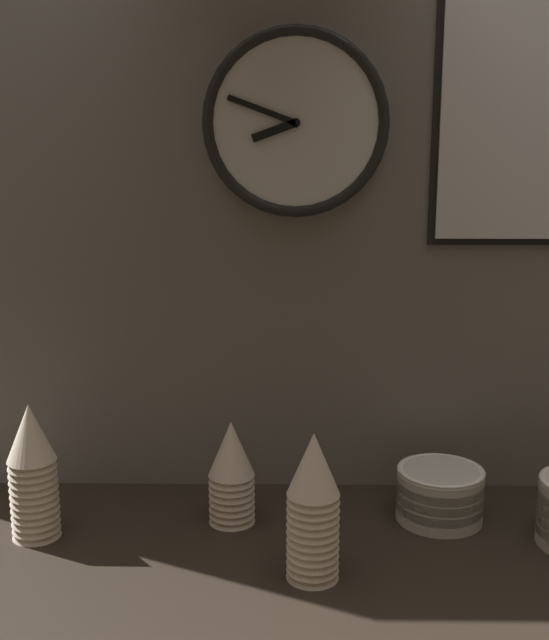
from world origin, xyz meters
name	(u,v)px	position (x,y,z in m)	size (l,w,h in m)	color
ground_plane	(272,560)	(0.00, 0.00, -0.02)	(1.60, 0.56, 0.04)	black
wall_tiled_back	(274,210)	(0.00, 0.27, 0.53)	(1.60, 0.03, 1.05)	slate
cup_stack_center	(231,472)	(-0.07, 0.10, 0.09)	(0.08, 0.08, 0.18)	beige
cup_stack_center_right	(313,506)	(0.06, -0.08, 0.12)	(0.08, 0.08, 0.23)	beige
cup_stack_left	(33,471)	(-0.40, 0.04, 0.12)	(0.08, 0.08, 0.23)	beige
bowl_stack_right	(440,493)	(0.29, 0.11, 0.05)	(0.15, 0.15, 0.09)	beige
wall_clock	(296,123)	(0.04, 0.23, 0.68)	(0.32, 0.03, 0.32)	white
menu_board	(541,116)	(0.46, 0.24, 0.69)	(0.37, 0.01, 0.44)	black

